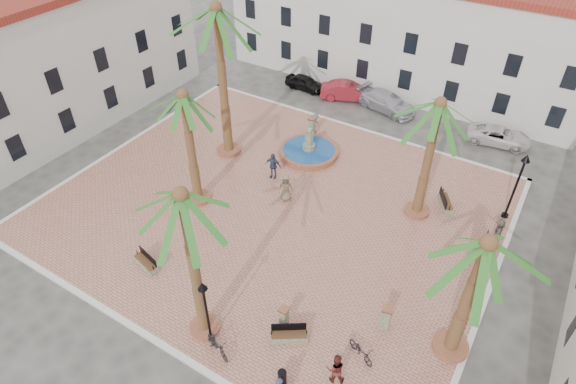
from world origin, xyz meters
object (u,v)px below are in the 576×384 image
at_px(palm_sw, 185,108).
at_px(pedestrian_east, 499,230).
at_px(bicycle_b, 217,346).
at_px(car_black, 305,83).
at_px(car_silver, 386,102).
at_px(bench_se, 289,336).
at_px(bench_e, 488,250).
at_px(pedestrian_fountain_b, 273,166).
at_px(car_red, 348,91).
at_px(bollard_e, 386,317).
at_px(litter_bin, 282,377).
at_px(fountain, 309,150).
at_px(palm_s, 184,212).
at_px(bollard_se, 284,317).
at_px(palm_nw, 217,24).
at_px(bollard_n, 312,126).
at_px(palm_ne, 437,117).
at_px(pedestrian_north, 315,123).
at_px(palm_e, 483,259).
at_px(lamppost_s, 205,302).
at_px(bench_s, 146,263).
at_px(cyclist_b, 336,368).
at_px(lamppost_e, 520,176).
at_px(bench_ne, 445,203).

xyz_separation_m(palm_sw, pedestrian_east, (16.75, 6.02, -5.67)).
bearing_deg(bicycle_b, palm_sw, 64.36).
relative_size(car_black, car_silver, 0.71).
bearing_deg(bench_se, bench_e, 24.17).
relative_size(bench_e, pedestrian_east, 1.21).
bearing_deg(bench_e, pedestrian_fountain_b, 82.91).
xyz_separation_m(bench_e, car_red, (-14.57, 12.27, 0.31)).
xyz_separation_m(bollard_e, pedestrian_fountain_b, (-10.90, 7.08, 0.22)).
bearing_deg(litter_bin, bench_e, 65.60).
relative_size(palm_sw, bicycle_b, 4.47).
bearing_deg(fountain, palm_s, -78.70).
bearing_deg(bollard_se, palm_nw, 136.97).
relative_size(pedestrian_east, car_red, 0.35).
height_order(fountain, bollard_n, fountain).
xyz_separation_m(palm_ne, bicycle_b, (-4.30, -13.96, -6.10)).
relative_size(bollard_e, car_red, 0.31).
xyz_separation_m(bollard_e, pedestrian_north, (-11.26, 13.40, 0.06)).
height_order(palm_e, bollard_se, palm_e).
distance_m(lamppost_s, car_red, 25.08).
distance_m(palm_nw, bench_s, 14.51).
bearing_deg(bench_s, bench_e, 48.09).
bearing_deg(fountain, car_black, 121.58).
bearing_deg(bench_s, car_silver, 93.11).
distance_m(cyclist_b, pedestrian_east, 12.93).
relative_size(palm_ne, cyclist_b, 4.53).
xyz_separation_m(fountain, palm_ne, (8.67, -1.95, 6.32)).
xyz_separation_m(bench_s, bollard_n, (1.03, 16.14, 0.48)).
relative_size(bench_e, lamppost_e, 0.43).
bearing_deg(lamppost_e, palm_e, -90.47).
bearing_deg(bench_se, lamppost_e, 30.99).
height_order(palm_nw, palm_ne, palm_nw).
xyz_separation_m(bollard_se, cyclist_b, (3.33, -1.21, 0.22)).
height_order(litter_bin, car_silver, car_silver).
distance_m(bench_e, car_red, 19.05).
height_order(lamppost_s, bollard_se, lamppost_s).
bearing_deg(bench_ne, bollard_e, 151.22).
xyz_separation_m(palm_e, palm_ne, (-4.58, 8.22, 0.67)).
xyz_separation_m(pedestrian_east, car_silver, (-11.25, 10.96, -0.21)).
relative_size(palm_s, bicycle_b, 5.01).
distance_m(bicycle_b, pedestrian_north, 19.41).
height_order(bench_se, pedestrian_east, pedestrian_east).
xyz_separation_m(fountain, lamppost_e, (13.34, 0.45, 2.77)).
xyz_separation_m(palm_nw, bollard_se, (11.14, -10.40, -8.49)).
distance_m(fountain, bench_e, 13.59).
xyz_separation_m(palm_ne, cyclist_b, (0.79, -12.35, -5.76)).
xyz_separation_m(bench_ne, bollard_se, (-3.83, -12.57, 0.38)).
bearing_deg(palm_e, bench_se, -152.01).
height_order(pedestrian_fountain_b, pedestrian_north, pedestrian_fountain_b).
distance_m(palm_nw, bench_e, 20.25).
bearing_deg(car_red, bicycle_b, 170.12).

